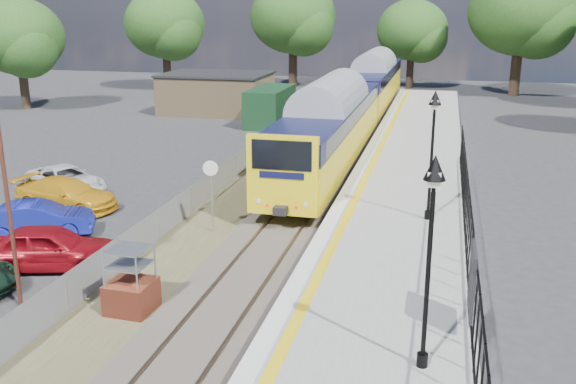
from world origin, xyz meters
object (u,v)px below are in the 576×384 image
(carpark_lamp, at_px, (3,166))
(car_blue, at_px, (38,219))
(victorian_lamp_north, at_px, (434,125))
(train, at_px, (357,98))
(victorian_lamp_south, at_px, (432,214))
(speed_sign, at_px, (211,184))
(brick_plinth, at_px, (131,282))
(car_yellow, at_px, (66,194))
(car_red, at_px, (49,247))
(car_white, at_px, (66,180))

(carpark_lamp, bearing_deg, car_blue, 119.19)
(victorian_lamp_north, bearing_deg, train, 104.77)
(victorian_lamp_south, relative_size, victorian_lamp_north, 1.00)
(speed_sign, distance_m, car_blue, 6.55)
(brick_plinth, bearing_deg, speed_sign, 90.49)
(victorian_lamp_south, height_order, car_yellow, victorian_lamp_south)
(brick_plinth, relative_size, car_red, 0.45)
(car_blue, relative_size, car_white, 0.89)
(carpark_lamp, bearing_deg, speed_sign, 65.40)
(brick_plinth, relative_size, speed_sign, 0.69)
(victorian_lamp_north, distance_m, car_yellow, 15.27)
(car_red, xyz_separation_m, car_yellow, (-2.99, 5.76, -0.08))
(car_blue, bearing_deg, victorian_lamp_north, -103.66)
(victorian_lamp_north, xyz_separation_m, car_yellow, (-14.82, 0.45, -3.65))
(victorian_lamp_north, xyz_separation_m, carpark_lamp, (-11.09, -7.95, -0.17))
(brick_plinth, distance_m, car_red, 4.62)
(brick_plinth, xyz_separation_m, speed_sign, (-0.06, 6.65, 0.99))
(victorian_lamp_south, distance_m, carpark_lamp, 11.47)
(train, height_order, carpark_lamp, carpark_lamp)
(brick_plinth, distance_m, car_white, 13.16)
(car_red, bearing_deg, train, -29.70)
(speed_sign, xyz_separation_m, car_white, (-8.33, 3.48, -1.30))
(brick_plinth, height_order, car_yellow, brick_plinth)
(victorian_lamp_south, xyz_separation_m, car_blue, (-14.24, 7.34, -3.65))
(brick_plinth, distance_m, car_blue, 7.93)
(victorian_lamp_south, xyz_separation_m, car_red, (-12.04, 4.69, -3.57))
(brick_plinth, height_order, car_red, brick_plinth)
(car_white, bearing_deg, car_red, -122.41)
(car_red, bearing_deg, car_blue, 24.57)
(car_blue, height_order, car_white, car_blue)
(brick_plinth, distance_m, speed_sign, 6.73)
(brick_plinth, xyz_separation_m, car_white, (-8.38, 10.14, -0.31))
(train, xyz_separation_m, car_white, (-10.88, -17.52, -1.72))
(carpark_lamp, xyz_separation_m, car_white, (-5.10, 10.54, -3.51))
(speed_sign, distance_m, carpark_lamp, 8.06)
(victorian_lamp_north, bearing_deg, victorian_lamp_south, -88.85)
(speed_sign, height_order, carpark_lamp, carpark_lamp)
(victorian_lamp_north, distance_m, car_white, 16.80)
(car_blue, bearing_deg, carpark_lamp, -175.21)
(car_yellow, bearing_deg, car_blue, -158.88)
(train, distance_m, car_blue, 24.45)
(victorian_lamp_north, bearing_deg, car_white, 170.93)
(car_yellow, bearing_deg, brick_plinth, -131.70)
(carpark_lamp, distance_m, car_red, 4.37)
(victorian_lamp_south, distance_m, car_red, 13.40)
(train, height_order, car_yellow, train)
(victorian_lamp_south, relative_size, car_blue, 1.16)
(car_red, bearing_deg, carpark_lamp, -179.47)
(brick_plinth, bearing_deg, car_red, 150.86)
(car_red, bearing_deg, victorian_lamp_north, -81.13)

